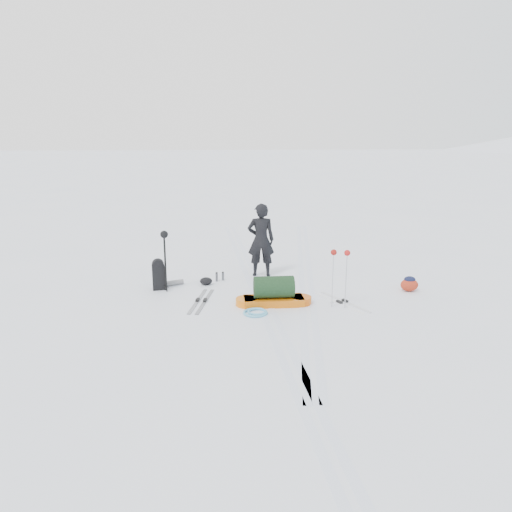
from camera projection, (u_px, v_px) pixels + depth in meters
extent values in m
plane|color=white|center=(261.00, 297.00, 11.89)|extent=(200.00, 200.00, 0.00)
cube|color=silver|center=(256.00, 297.00, 11.88)|extent=(1.40, 17.97, 0.01)
cube|color=silver|center=(266.00, 296.00, 11.90)|extent=(1.40, 17.97, 0.01)
cube|color=silver|center=(301.00, 273.00, 13.91)|extent=(2.09, 13.88, 0.01)
cube|color=silver|center=(310.00, 272.00, 13.92)|extent=(2.09, 13.88, 0.01)
imported|color=black|center=(261.00, 240.00, 13.41)|extent=(0.74, 0.49, 1.99)
cube|color=#C35C0B|center=(274.00, 301.00, 11.34)|extent=(1.36, 0.60, 0.17)
cylinder|color=#D1570C|center=(301.00, 300.00, 11.39)|extent=(0.51, 0.51, 0.17)
cylinder|color=orange|center=(247.00, 302.00, 11.28)|extent=(0.51, 0.51, 0.17)
cylinder|color=black|center=(274.00, 287.00, 11.26)|extent=(0.91, 0.52, 0.49)
cube|color=black|center=(159.00, 278.00, 12.37)|extent=(0.34, 0.27, 0.61)
cylinder|color=black|center=(158.00, 265.00, 12.30)|extent=(0.33, 0.26, 0.30)
cube|color=black|center=(165.00, 280.00, 12.45)|extent=(0.10, 0.17, 0.26)
cylinder|color=slate|center=(174.00, 283.00, 12.77)|extent=(0.49, 0.32, 0.13)
cylinder|color=black|center=(165.00, 263.00, 12.19)|extent=(0.03, 0.03, 1.41)
cylinder|color=black|center=(166.00, 264.00, 12.10)|extent=(0.03, 0.03, 1.41)
torus|color=black|center=(166.00, 286.00, 12.33)|extent=(0.12, 0.12, 0.01)
torus|color=black|center=(167.00, 287.00, 12.25)|extent=(0.12, 0.12, 0.01)
sphere|color=black|center=(164.00, 234.00, 11.96)|extent=(0.19, 0.19, 0.19)
cylinder|color=silver|center=(333.00, 280.00, 11.05)|extent=(0.02, 0.02, 1.24)
cylinder|color=#B2B3B9|center=(346.00, 281.00, 11.00)|extent=(0.02, 0.02, 1.24)
torus|color=#ABACB2|center=(332.00, 303.00, 11.18)|extent=(0.09, 0.09, 0.01)
torus|color=silver|center=(345.00, 304.00, 11.13)|extent=(0.09, 0.09, 0.01)
sphere|color=maroon|center=(334.00, 252.00, 10.90)|extent=(0.13, 0.13, 0.13)
sphere|color=maroon|center=(347.00, 253.00, 10.84)|extent=(0.13, 0.13, 0.13)
cube|color=gray|center=(205.00, 301.00, 11.54)|extent=(0.39, 1.74, 0.02)
cube|color=#979A9F|center=(198.00, 301.00, 11.56)|extent=(0.39, 1.74, 0.02)
cube|color=black|center=(205.00, 300.00, 11.53)|extent=(0.10, 0.18, 0.05)
cube|color=black|center=(198.00, 300.00, 11.55)|extent=(0.10, 0.18, 0.05)
cube|color=white|center=(339.00, 303.00, 11.42)|extent=(0.84, 1.54, 0.02)
cube|color=silver|center=(345.00, 302.00, 11.51)|extent=(0.84, 1.54, 0.02)
cube|color=black|center=(339.00, 302.00, 11.42)|extent=(0.14, 0.18, 0.05)
cube|color=black|center=(345.00, 301.00, 11.50)|extent=(0.14, 0.18, 0.05)
torus|color=#51A6C6|center=(255.00, 313.00, 10.77)|extent=(0.70, 0.70, 0.05)
torus|color=#57AED5|center=(257.00, 312.00, 10.80)|extent=(0.55, 0.55, 0.05)
ellipsoid|color=maroon|center=(409.00, 285.00, 12.28)|extent=(0.47, 0.38, 0.31)
ellipsoid|color=black|center=(410.00, 279.00, 12.25)|extent=(0.30, 0.25, 0.15)
cylinder|color=#53545A|center=(217.00, 277.00, 13.08)|extent=(0.08, 0.08, 0.22)
cylinder|color=#55585C|center=(223.00, 277.00, 13.18)|extent=(0.08, 0.08, 0.20)
cylinder|color=black|center=(217.00, 273.00, 13.05)|extent=(0.07, 0.07, 0.03)
cylinder|color=black|center=(223.00, 272.00, 13.16)|extent=(0.07, 0.07, 0.03)
ellipsoid|color=black|center=(206.00, 281.00, 12.79)|extent=(0.34, 0.27, 0.20)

